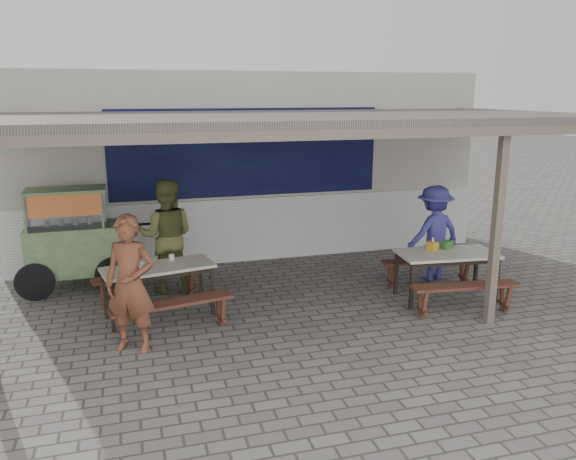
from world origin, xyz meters
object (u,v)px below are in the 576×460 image
at_px(vendor_cart, 72,235).
at_px(condiment_jar, 172,257).
at_px(patron_right_table, 434,233).
at_px(table_left, 158,271).
at_px(bench_left_street, 173,310).
at_px(table_right, 447,257).
at_px(bench_right_street, 465,292).
at_px(donation_box, 447,245).
at_px(condiment_bowl, 138,265).
at_px(patron_street_side, 130,284).
at_px(tissue_box, 433,246).
at_px(patron_wall_side, 167,236).
at_px(bench_right_wall, 428,266).
at_px(bench_left_wall, 148,280).

relative_size(vendor_cart, condiment_jar, 23.50).
bearing_deg(patron_right_table, table_left, -4.68).
bearing_deg(bench_left_street, table_right, -9.17).
relative_size(bench_left_street, bench_right_street, 1.03).
xyz_separation_m(table_left, vendor_cart, (-1.24, 1.57, 0.23)).
xyz_separation_m(donation_box, condiment_bowl, (-4.66, 0.39, -0.04)).
distance_m(table_right, condiment_bowl, 4.58).
bearing_deg(table_right, bench_left_street, -171.74).
xyz_separation_m(patron_street_side, donation_box, (4.78, 0.69, -0.05)).
xyz_separation_m(table_left, tissue_box, (4.13, -0.34, 0.15)).
distance_m(table_left, patron_right_table, 4.63).
distance_m(table_right, tissue_box, 0.27).
height_order(table_right, patron_wall_side, patron_wall_side).
height_order(table_right, condiment_bowl, condiment_bowl).
distance_m(patron_street_side, tissue_box, 4.56).
xyz_separation_m(table_right, bench_right_street, (-0.07, -0.63, -0.33)).
bearing_deg(condiment_bowl, bench_right_wall, 0.31).
relative_size(patron_street_side, patron_right_table, 1.06).
relative_size(bench_right_wall, tissue_box, 11.83).
height_order(bench_left_street, condiment_bowl, condiment_bowl).
height_order(bench_right_wall, condiment_bowl, condiment_bowl).
height_order(patron_wall_side, condiment_bowl, patron_wall_side).
height_order(table_right, donation_box, donation_box).
relative_size(tissue_box, condiment_jar, 1.52).
height_order(table_right, patron_right_table, patron_right_table).
bearing_deg(condiment_bowl, table_left, -16.74).
bearing_deg(patron_street_side, condiment_bowl, 108.62).
bearing_deg(bench_left_street, table_left, 90.00).
xyz_separation_m(table_right, vendor_cart, (-5.52, 2.09, 0.23)).
distance_m(bench_right_street, patron_wall_side, 4.61).
bearing_deg(condiment_bowl, bench_right_street, -15.31).
bearing_deg(table_right, condiment_jar, 175.51).
bearing_deg(table_left, vendor_cart, 117.04).
xyz_separation_m(condiment_jar, condiment_bowl, (-0.48, -0.17, -0.02)).
bearing_deg(condiment_jar, table_left, -130.75).
xyz_separation_m(bench_left_wall, condiment_bowl, (-0.13, -0.59, 0.43)).
xyz_separation_m(bench_left_street, table_right, (4.15, 0.15, 0.33)).
height_order(patron_right_table, tissue_box, patron_right_table).
relative_size(table_right, patron_wall_side, 0.85).
height_order(patron_street_side, donation_box, patron_street_side).
height_order(table_left, bench_left_street, table_left).
height_order(tissue_box, condiment_bowl, tissue_box).
bearing_deg(tissue_box, condiment_jar, 171.50).
height_order(vendor_cart, patron_right_table, vendor_cart).
bearing_deg(bench_left_street, bench_right_street, -17.89).
distance_m(condiment_jar, condiment_bowl, 0.50).
bearing_deg(table_right, donation_box, 67.43).
bearing_deg(bench_right_wall, table_left, -172.44).
relative_size(bench_left_street, condiment_jar, 18.59).
distance_m(bench_left_wall, vendor_cart, 1.53).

